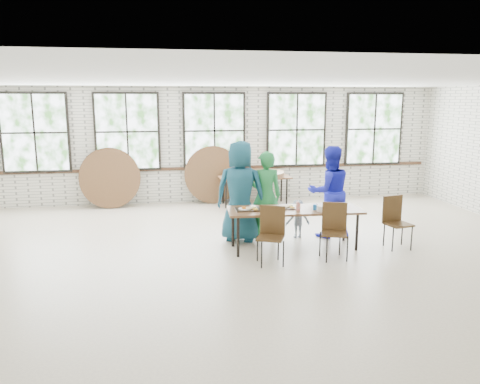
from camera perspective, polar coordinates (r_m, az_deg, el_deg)
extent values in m
plane|color=beige|center=(8.25, 0.46, -7.71)|extent=(12.00, 12.00, 0.00)
plane|color=white|center=(7.81, 0.50, 13.60)|extent=(12.00, 12.00, 0.00)
plane|color=silver|center=(12.31, -3.16, 5.74)|extent=(12.00, 0.00, 12.00)
plane|color=silver|center=(3.65, 12.90, -7.93)|extent=(12.00, 0.00, 12.00)
cube|color=#422819|center=(12.36, -3.12, 2.96)|extent=(11.80, 0.05, 0.08)
cube|color=black|center=(12.52, -23.73, 6.63)|extent=(1.62, 0.05, 1.97)
cube|color=white|center=(12.49, -23.76, 6.62)|extent=(1.50, 0.01, 1.85)
cube|color=black|center=(12.18, -13.57, 7.16)|extent=(1.62, 0.05, 1.97)
cube|color=white|center=(12.14, -13.59, 7.15)|extent=(1.50, 0.01, 1.85)
cube|color=black|center=(12.22, -3.15, 7.47)|extent=(1.62, 0.05, 1.97)
cube|color=white|center=(12.19, -3.13, 7.46)|extent=(1.50, 0.01, 1.85)
cube|color=black|center=(12.66, 6.88, 7.53)|extent=(1.62, 0.05, 1.97)
cube|color=white|center=(12.62, 6.93, 7.52)|extent=(1.50, 0.01, 1.85)
cube|color=black|center=(13.44, 16.00, 7.40)|extent=(1.62, 0.05, 1.97)
cube|color=white|center=(13.41, 16.06, 7.39)|extent=(1.50, 0.01, 1.85)
cube|color=brown|center=(8.48, 6.66, -2.19)|extent=(2.44, 0.94, 0.04)
cylinder|color=black|center=(8.06, -0.23, -5.55)|extent=(0.05, 0.05, 0.70)
cylinder|color=black|center=(8.63, -0.88, -4.41)|extent=(0.05, 0.05, 0.70)
cylinder|color=black|center=(8.66, 14.07, -4.71)|extent=(0.05, 0.05, 0.70)
cylinder|color=black|center=(9.19, 12.59, -3.71)|extent=(0.05, 0.05, 0.70)
cube|color=#442E16|center=(7.71, 3.72, -5.60)|extent=(0.54, 0.53, 0.03)
cube|color=#442E16|center=(7.82, 3.99, -3.45)|extent=(0.40, 0.19, 0.50)
cylinder|color=black|center=(7.58, 2.65, -7.70)|extent=(0.02, 0.02, 0.44)
cylinder|color=black|center=(7.90, 2.13, -6.91)|extent=(0.02, 0.02, 0.44)
cylinder|color=black|center=(7.66, 5.31, -7.53)|extent=(0.02, 0.02, 0.44)
cylinder|color=black|center=(7.97, 4.69, -6.76)|extent=(0.02, 0.02, 0.44)
cube|color=#442E16|center=(8.09, 11.38, -4.98)|extent=(0.53, 0.52, 0.03)
cube|color=#442E16|center=(8.21, 11.44, -2.94)|extent=(0.40, 0.17, 0.50)
cylinder|color=black|center=(7.95, 10.53, -6.98)|extent=(0.02, 0.02, 0.44)
cylinder|color=black|center=(8.25, 9.73, -6.27)|extent=(0.02, 0.02, 0.44)
cylinder|color=black|center=(8.07, 12.95, -6.79)|extent=(0.02, 0.02, 0.44)
cylinder|color=black|center=(8.37, 12.07, -6.10)|extent=(0.02, 0.02, 0.44)
cube|color=#442E16|center=(8.97, 18.74, -3.76)|extent=(0.49, 0.48, 0.03)
cube|color=#442E16|center=(9.05, 18.08, -1.95)|extent=(0.42, 0.12, 0.50)
cylinder|color=black|center=(8.80, 18.13, -5.56)|extent=(0.02, 0.02, 0.44)
cylinder|color=black|center=(9.09, 17.15, -4.96)|extent=(0.02, 0.02, 0.44)
cylinder|color=black|center=(8.97, 20.18, -5.38)|extent=(0.02, 0.02, 0.44)
cylinder|color=black|center=(9.26, 19.15, -4.80)|extent=(0.02, 0.02, 0.44)
imported|color=navy|center=(8.85, 0.03, 0.08)|extent=(1.09, 0.90, 1.93)
imported|color=#217E3D|center=(8.97, 3.11, -0.47)|extent=(0.64, 0.43, 1.72)
imported|color=#172C48|center=(9.24, 7.06, -3.27)|extent=(0.50, 0.29, 0.76)
imported|color=#1D23CB|center=(9.32, 10.83, 0.03)|extent=(0.91, 0.73, 1.80)
cube|color=brown|center=(11.94, 1.79, 1.81)|extent=(1.84, 0.86, 0.04)
cylinder|color=black|center=(11.62, -1.73, -0.32)|extent=(0.04, 0.04, 0.70)
cylinder|color=black|center=(12.15, -2.08, 0.20)|extent=(0.04, 0.04, 0.70)
cylinder|color=black|center=(11.92, 5.72, -0.07)|extent=(0.04, 0.04, 0.70)
cylinder|color=black|center=(12.45, 5.06, 0.43)|extent=(0.04, 0.04, 0.70)
cube|color=black|center=(8.34, 0.97, -2.14)|extent=(0.44, 0.33, 0.02)
cube|color=black|center=(8.52, 5.47, -1.90)|extent=(0.44, 0.33, 0.02)
cube|color=black|center=(8.81, 10.96, -1.61)|extent=(0.44, 0.33, 0.02)
cylinder|color=black|center=(8.20, 4.66, -2.14)|extent=(0.09, 0.09, 0.09)
cube|color=red|center=(8.36, 7.09, -1.86)|extent=(0.07, 0.07, 0.11)
cylinder|color=blue|center=(8.45, 9.12, -1.82)|extent=(0.07, 0.07, 0.10)
cylinder|color=orange|center=(8.62, 12.66, -1.66)|extent=(0.07, 0.07, 0.11)
cylinder|color=white|center=(8.36, 9.95, -2.00)|extent=(0.17, 0.17, 0.10)
ellipsoid|color=white|center=(8.12, 3.58, -2.42)|extent=(0.11, 0.11, 0.05)
ellipsoid|color=white|center=(8.57, 10.33, -1.85)|extent=(0.11, 0.11, 0.05)
cylinder|color=brown|center=(11.94, 1.79, 2.00)|extent=(1.50, 1.50, 0.04)
cylinder|color=brown|center=(11.93, 1.79, 2.21)|extent=(1.50, 1.50, 0.04)
cylinder|color=brown|center=(11.92, 1.80, 2.43)|extent=(1.50, 1.50, 0.04)
cylinder|color=brown|center=(12.19, -15.61, 1.66)|extent=(1.50, 0.23, 1.49)
cylinder|color=brown|center=(12.09, -15.57, 1.59)|extent=(1.50, 0.34, 1.48)
cylinder|color=brown|center=(12.19, -3.29, 2.06)|extent=(1.50, 0.23, 1.49)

